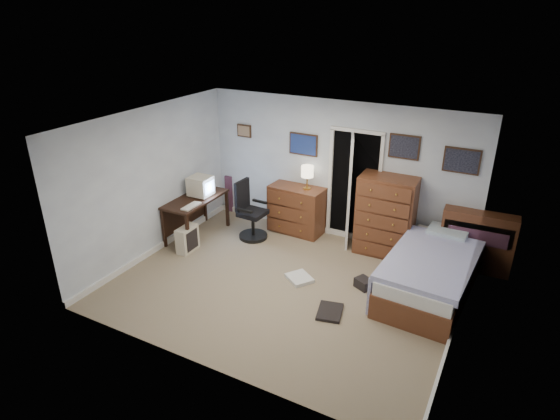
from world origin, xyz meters
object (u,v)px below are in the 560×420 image
Objects in this scene: tall_dresser at (386,216)px; bed at (430,273)px; computer_desk at (192,206)px; low_dresser at (297,209)px; office_chair at (250,216)px.

bed is (0.96, -0.90, -0.36)m from tall_dresser.
computer_desk is 1.93m from low_dresser.
office_chair is 1.08× the size of low_dresser.
low_dresser reaches higher than bed.
low_dresser reaches higher than computer_desk.
computer_desk is 3.46m from tall_dresser.
low_dresser is at bearing 31.50° from computer_desk.
office_chair is 3.31m from bed.
bed is (2.65, -0.92, -0.11)m from low_dresser.
tall_dresser reaches higher than low_dresser.
bed is (3.30, -0.31, -0.08)m from office_chair.
bed is at bearing -2.59° from office_chair.
tall_dresser is 0.62× the size of bed.
tall_dresser reaches higher than computer_desk.
computer_desk is at bearing -144.18° from low_dresser.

